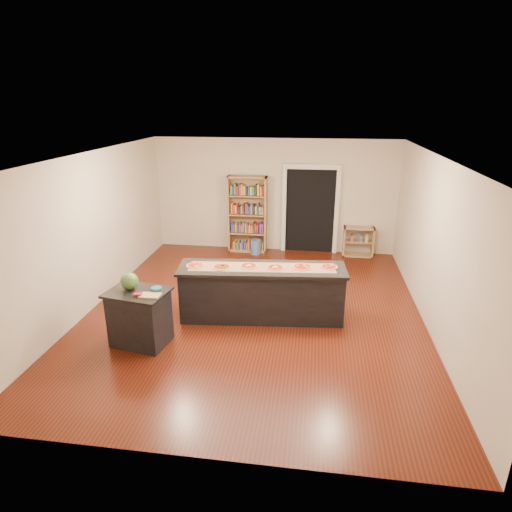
# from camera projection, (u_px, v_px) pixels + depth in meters

# --- Properties ---
(room) EXTENTS (6.00, 7.00, 2.80)m
(room) POSITION_uv_depth(u_px,v_px,m) (254.00, 238.00, 7.40)
(room) COLOR beige
(room) RESTS_ON ground
(doorway) EXTENTS (1.40, 0.09, 2.21)m
(doorway) POSITION_uv_depth(u_px,v_px,m) (310.00, 205.00, 10.57)
(doorway) COLOR black
(doorway) RESTS_ON room
(kitchen_island) EXTENTS (2.88, 0.78, 0.95)m
(kitchen_island) POSITION_uv_depth(u_px,v_px,m) (262.00, 292.00, 7.49)
(kitchen_island) COLOR black
(kitchen_island) RESTS_ON ground
(side_counter) EXTENTS (0.91, 0.67, 0.90)m
(side_counter) POSITION_uv_depth(u_px,v_px,m) (140.00, 317.00, 6.69)
(side_counter) COLOR black
(side_counter) RESTS_ON ground
(bookshelf) EXTENTS (0.96, 0.34, 1.92)m
(bookshelf) POSITION_uv_depth(u_px,v_px,m) (247.00, 214.00, 10.68)
(bookshelf) COLOR tan
(bookshelf) RESTS_ON ground
(low_shelf) EXTENTS (0.74, 0.32, 0.74)m
(low_shelf) POSITION_uv_depth(u_px,v_px,m) (358.00, 241.00, 10.54)
(low_shelf) COLOR tan
(low_shelf) RESTS_ON ground
(waste_bin) EXTENTS (0.25, 0.25, 0.37)m
(waste_bin) POSITION_uv_depth(u_px,v_px,m) (256.00, 247.00, 10.73)
(waste_bin) COLOR #4F68B0
(waste_bin) RESTS_ON ground
(kraft_paper) EXTENTS (2.53, 0.68, 0.00)m
(kraft_paper) POSITION_uv_depth(u_px,v_px,m) (262.00, 267.00, 7.34)
(kraft_paper) COLOR #8C6748
(kraft_paper) RESTS_ON kitchen_island
(watermelon) EXTENTS (0.27, 0.27, 0.27)m
(watermelon) POSITION_uv_depth(u_px,v_px,m) (129.00, 281.00, 6.56)
(watermelon) COLOR #144214
(watermelon) RESTS_ON side_counter
(cutting_board) EXTENTS (0.30, 0.20, 0.02)m
(cutting_board) POSITION_uv_depth(u_px,v_px,m) (150.00, 295.00, 6.37)
(cutting_board) COLOR tan
(cutting_board) RESTS_ON side_counter
(package_red) EXTENTS (0.13, 0.09, 0.04)m
(package_red) POSITION_uv_depth(u_px,v_px,m) (138.00, 295.00, 6.37)
(package_red) COLOR maroon
(package_red) RESTS_ON side_counter
(package_teal) EXTENTS (0.17, 0.17, 0.06)m
(package_teal) POSITION_uv_depth(u_px,v_px,m) (156.00, 289.00, 6.52)
(package_teal) COLOR #195966
(package_teal) RESTS_ON side_counter
(pizza_a) EXTENTS (0.33, 0.33, 0.02)m
(pizza_a) POSITION_uv_depth(u_px,v_px,m) (196.00, 265.00, 7.38)
(pizza_a) COLOR tan
(pizza_a) RESTS_ON kitchen_island
(pizza_b) EXTENTS (0.32, 0.32, 0.02)m
(pizza_b) POSITION_uv_depth(u_px,v_px,m) (222.00, 267.00, 7.32)
(pizza_b) COLOR tan
(pizza_b) RESTS_ON kitchen_island
(pizza_c) EXTENTS (0.30, 0.30, 0.02)m
(pizza_c) POSITION_uv_depth(u_px,v_px,m) (249.00, 266.00, 7.37)
(pizza_c) COLOR tan
(pizza_c) RESTS_ON kitchen_island
(pizza_d) EXTENTS (0.29, 0.29, 0.02)m
(pizza_d) POSITION_uv_depth(u_px,v_px,m) (275.00, 267.00, 7.30)
(pizza_d) COLOR tan
(pizza_d) RESTS_ON kitchen_island
(pizza_e) EXTENTS (0.33, 0.33, 0.02)m
(pizza_e) POSITION_uv_depth(u_px,v_px,m) (302.00, 267.00, 7.32)
(pizza_e) COLOR tan
(pizza_e) RESTS_ON kitchen_island
(pizza_f) EXTENTS (0.29, 0.29, 0.02)m
(pizza_f) POSITION_uv_depth(u_px,v_px,m) (329.00, 267.00, 7.32)
(pizza_f) COLOR tan
(pizza_f) RESTS_ON kitchen_island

